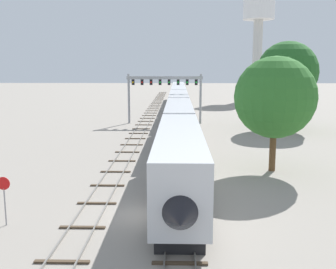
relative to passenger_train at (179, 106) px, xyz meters
name	(u,v)px	position (x,y,z in m)	size (l,w,h in m)	color
ground_plane	(147,216)	(-2.00, -42.31, -2.61)	(400.00, 400.00, 0.00)	gray
track_main	(178,110)	(0.00, 17.69, -2.54)	(2.60, 200.00, 0.16)	slate
track_near	(145,123)	(-5.50, -2.31, -2.54)	(2.60, 160.00, 0.16)	slate
passenger_train	(179,106)	(0.00, 0.00, 0.00)	(3.04, 97.47, 4.80)	silver
signal_gantry	(165,87)	(-2.25, -2.19, 3.28)	(12.10, 0.49, 7.91)	#999BA0
water_tower	(259,20)	(22.07, 47.75, 19.30)	(8.76, 8.76, 28.49)	beige
stop_sign	(4,194)	(-10.00, -43.99, -0.74)	(0.76, 0.08, 2.88)	gray
trackside_tree_left	(275,98)	(8.17, -31.43, 3.83)	(7.00, 7.00, 9.95)	brown
trackside_tree_mid	(294,88)	(15.45, -11.61, 3.60)	(5.61, 5.61, 9.04)	brown
trackside_tree_right	(287,72)	(15.80, -6.86, 5.67)	(8.86, 8.86, 12.73)	brown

